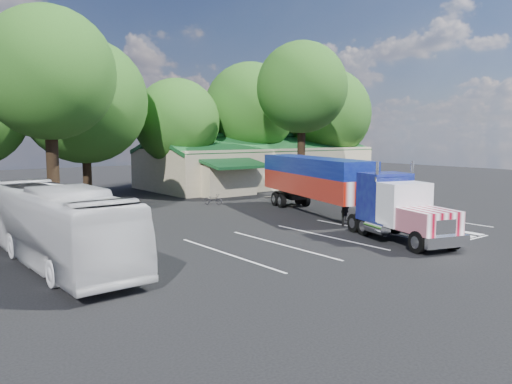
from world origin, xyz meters
TOP-DOWN VIEW (x-y plane):
  - ground at (0.00, 0.00)m, footprint 120.00×120.00m
  - event_hall at (13.74, 17.81)m, footprint 24.20×14.12m
  - tree_row_c at (-5.00, 16.20)m, footprint 10.00×10.00m
  - tree_row_d at (4.00, 17.50)m, footprint 8.00×8.00m
  - tree_row_e at (13.00, 18.00)m, footprint 9.60×9.60m
  - tree_row_f at (23.00, 16.80)m, footprint 10.40×10.40m
  - tree_near_left at (-10.50, 6.00)m, footprint 7.60×7.60m
  - tree_near_right at (11.50, 8.50)m, footprint 8.00×8.00m
  - semi_truck at (4.24, -2.20)m, footprint 7.80×19.01m
  - woman at (4.50, -3.11)m, footprint 0.60×0.77m
  - bicycle at (1.80, 8.00)m, footprint 1.27×1.65m
  - tour_bus at (-12.93, -3.17)m, footprint 3.07×11.89m
  - silver_sedan at (12.00, 14.00)m, footprint 4.39×2.76m

SIDE VIEW (x-z plane):
  - ground at x=0.00m, z-range 0.00..0.00m
  - bicycle at x=1.80m, z-range 0.00..0.83m
  - silver_sedan at x=12.00m, z-range 0.00..1.36m
  - woman at x=4.50m, z-range 0.00..1.87m
  - tour_bus at x=-12.93m, z-range 0.00..3.29m
  - event_hall at x=13.74m, z-range -0.56..4.99m
  - semi_truck at x=4.24m, z-range 0.26..4.28m
  - tree_row_d at x=4.00m, z-range 1.28..11.88m
  - tree_row_f at x=23.00m, z-range 1.29..14.29m
  - tree_row_c at x=-5.00m, z-range 1.51..14.56m
  - tree_row_e at x=13.00m, z-range 1.64..14.54m
  - tree_near_left at x=-10.50m, z-range 2.49..15.14m
  - tree_near_right at x=11.50m, z-range 2.71..16.21m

